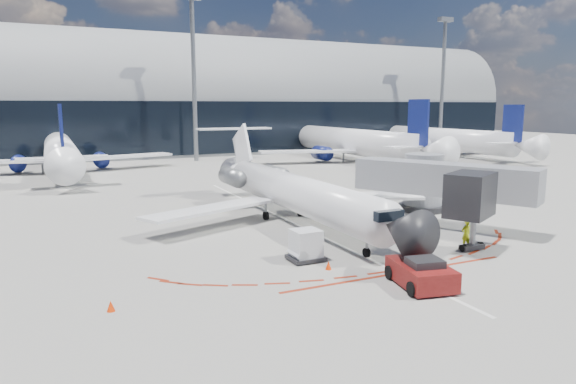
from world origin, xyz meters
name	(u,v)px	position (x,y,z in m)	size (l,w,h in m)	color
ground	(302,227)	(0.00, 0.00, 0.00)	(260.00, 260.00, 0.00)	slate
apron_centerline	(291,222)	(0.00, 2.00, 0.01)	(0.25, 40.00, 0.01)	silver
apron_stop_bar	(399,273)	(0.00, -11.50, 0.01)	(14.00, 0.25, 0.01)	maroon
terminal_building	(144,107)	(0.00, 64.97, 8.52)	(150.00, 24.15, 24.00)	gray
jet_bridge	(437,184)	(9.79, -3.01, 3.01)	(10.03, 15.20, 4.90)	gray
light_mast_centre	(194,81)	(5.00, 48.00, 12.50)	(0.70, 0.70, 25.00)	slate
light_mast_east	(442,86)	(55.00, 48.00, 12.50)	(0.70, 0.70, 25.00)	slate
regional_jet	(291,191)	(0.05, 2.10, 2.39)	(23.20, 28.61, 7.17)	white
pushback_tug	(421,273)	(-0.23, -13.53, 0.66)	(3.03, 5.84, 1.49)	#5E0F0D
ramp_worker	(466,234)	(6.80, -9.24, 0.89)	(0.65, 0.43, 1.78)	#CCE017
uld_container	(306,245)	(-3.49, -7.40, 0.90)	(1.97, 1.68, 1.82)	black
safety_cone_left	(111,306)	(-14.48, -10.38, 0.24)	(0.35, 0.35, 0.49)	#EB3404
safety_cone_right	(328,265)	(-3.10, -9.36, 0.23)	(0.34, 0.34, 0.47)	#EB3404
bg_airliner_1	(58,130)	(-15.07, 42.35, 5.61)	(34.67, 36.71, 11.22)	white
bg_airliner_2	(353,123)	(27.88, 37.47, 6.00)	(37.08, 39.26, 12.00)	white
bg_airliner_3	(445,124)	(47.91, 38.79, 5.58)	(34.48, 36.51, 11.16)	white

